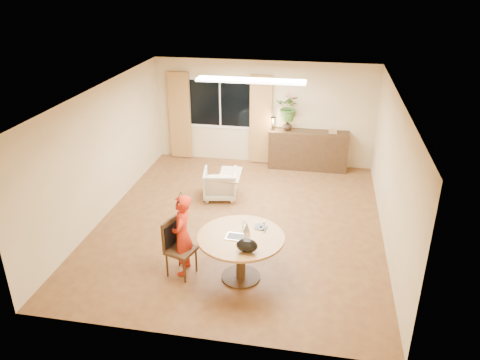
{
  "coord_description": "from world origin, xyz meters",
  "views": [
    {
      "loc": [
        1.47,
        -7.99,
        4.63
      ],
      "look_at": [
        0.04,
        -0.2,
        1.01
      ],
      "focal_mm": 35.0,
      "sensor_mm": 36.0,
      "label": 1
    }
  ],
  "objects_px": {
    "dining_table": "(241,245)",
    "sideboard": "(308,150)",
    "armchair": "(220,184)",
    "child": "(182,235)",
    "dining_chair": "(181,249)"
  },
  "relations": [
    {
      "from": "armchair",
      "to": "sideboard",
      "type": "bearing_deg",
      "value": -141.35
    },
    {
      "from": "child",
      "to": "armchair",
      "type": "height_order",
      "value": "child"
    },
    {
      "from": "dining_chair",
      "to": "armchair",
      "type": "relative_size",
      "value": 1.35
    },
    {
      "from": "dining_chair",
      "to": "sideboard",
      "type": "xyz_separation_m",
      "value": [
        1.8,
        4.87,
        0.0
      ]
    },
    {
      "from": "armchair",
      "to": "sideboard",
      "type": "relative_size",
      "value": 0.37
    },
    {
      "from": "sideboard",
      "to": "child",
      "type": "bearing_deg",
      "value": -110.4
    },
    {
      "from": "dining_table",
      "to": "sideboard",
      "type": "height_order",
      "value": "sideboard"
    },
    {
      "from": "dining_table",
      "to": "sideboard",
      "type": "distance_m",
      "value": 4.88
    },
    {
      "from": "child",
      "to": "sideboard",
      "type": "xyz_separation_m",
      "value": [
        1.78,
        4.79,
        -0.21
      ]
    },
    {
      "from": "dining_chair",
      "to": "child",
      "type": "height_order",
      "value": "child"
    },
    {
      "from": "child",
      "to": "armchair",
      "type": "xyz_separation_m",
      "value": [
        -0.01,
        2.79,
        -0.37
      ]
    },
    {
      "from": "dining_chair",
      "to": "armchair",
      "type": "bearing_deg",
      "value": 107.53
    },
    {
      "from": "sideboard",
      "to": "dining_table",
      "type": "bearing_deg",
      "value": -99.73
    },
    {
      "from": "armchair",
      "to": "sideboard",
      "type": "xyz_separation_m",
      "value": [
        1.79,
        2.0,
        0.16
      ]
    },
    {
      "from": "dining_table",
      "to": "child",
      "type": "xyz_separation_m",
      "value": [
        -0.96,
        0.01,
        0.08
      ]
    }
  ]
}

